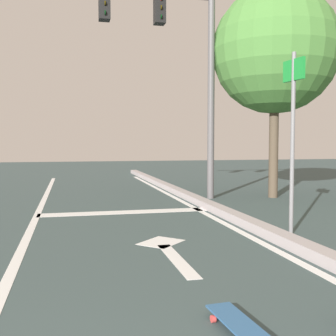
{
  "coord_description": "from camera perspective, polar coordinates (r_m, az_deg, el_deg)",
  "views": [
    {
      "loc": [
        0.26,
        0.06,
        1.32
      ],
      "look_at": [
        1.46,
        5.12,
        1.0
      ],
      "focal_mm": 44.37,
      "sensor_mm": 36.0,
      "label": 1
    }
  ],
  "objects": [
    {
      "name": "lane_line_center",
      "position": [
        6.11,
        -18.86,
        -9.13
      ],
      "size": [
        0.12,
        20.0,
        0.01
      ],
      "primitive_type": "cube",
      "color": "silver",
      "rests_on": "ground"
    },
    {
      "name": "lane_line_curbside",
      "position": [
        6.56,
        8.95,
        -8.13
      ],
      "size": [
        0.12,
        20.0,
        0.01
      ],
      "primitive_type": "cube",
      "color": "silver",
      "rests_on": "ground"
    },
    {
      "name": "stop_bar",
      "position": [
        7.96,
        -5.97,
        -6.05
      ],
      "size": [
        3.19,
        0.4,
        0.01
      ],
      "primitive_type": "cube",
      "color": "silver",
      "rests_on": "ground"
    },
    {
      "name": "lane_arrow_stem",
      "position": [
        4.78,
        1.24,
        -12.47
      ],
      "size": [
        0.16,
        1.4,
        0.01
      ],
      "primitive_type": "cube",
      "color": "silver",
      "rests_on": "ground"
    },
    {
      "name": "lane_arrow_head",
      "position": [
        5.58,
        -0.99,
        -10.14
      ],
      "size": [
        0.71,
        0.71,
        0.01
      ],
      "primitive_type": "cube",
      "rotation": [
        0.0,
        0.0,
        0.79
      ],
      "color": "silver",
      "rests_on": "ground"
    },
    {
      "name": "curb_strip",
      "position": [
        6.64,
        10.97,
        -7.41
      ],
      "size": [
        0.24,
        24.0,
        0.14
      ],
      "primitive_type": "cube",
      "color": "#A39A9B",
      "rests_on": "ground"
    },
    {
      "name": "spare_skateboard",
      "position": [
        3.04,
        10.33,
        -20.83
      ],
      "size": [
        0.27,
        0.85,
        0.08
      ],
      "color": "#2E5987",
      "rests_on": "ground"
    },
    {
      "name": "traffic_signal_mast",
      "position": [
        9.81,
        0.39,
        16.37
      ],
      "size": [
        3.77,
        0.34,
        4.94
      ],
      "color": "#575455",
      "rests_on": "ground"
    },
    {
      "name": "street_sign_post",
      "position": [
        6.19,
        16.79,
        6.64
      ],
      "size": [
        0.1,
        0.44,
        2.59
      ],
      "color": "slate",
      "rests_on": "ground"
    },
    {
      "name": "roadside_tree",
      "position": [
        10.52,
        14.5,
        15.29
      ],
      "size": [
        2.98,
        2.98,
        4.99
      ],
      "color": "brown",
      "rests_on": "ground"
    }
  ]
}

